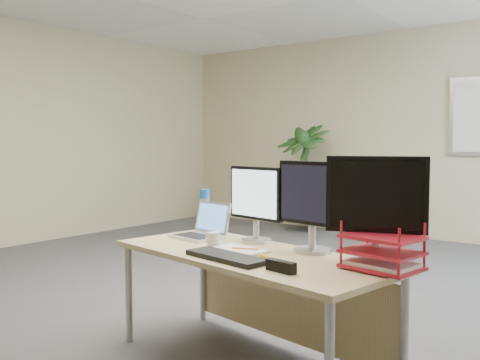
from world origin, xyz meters
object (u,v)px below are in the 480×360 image
Objects in this scene: desk at (261,273)px; laptop at (203,228)px; monitor_left at (256,199)px; floor_plant at (302,178)px; monitor_right at (312,200)px.

desk is 4.92× the size of laptop.
monitor_left reaches higher than laptop.
laptop is at bearing -68.15° from floor_plant.
monitor_left is at bearing 10.30° from laptop.
desk is 1.16× the size of floor_plant.
monitor_left reaches higher than desk.
laptop is at bearing -169.70° from monitor_left.
laptop is (-0.54, 0.12, 0.19)m from desk.
monitor_left is at bearing 171.99° from monitor_right.
monitor_left is (1.91, -3.79, 0.15)m from floor_plant.
monitor_right is (0.42, -0.06, 0.02)m from monitor_left.
monitor_right is at bearing 28.03° from desk.
floor_plant is 3.27× the size of monitor_left.
monitor_right is at bearing 0.53° from laptop.
desk is at bearing -62.36° from floor_plant.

